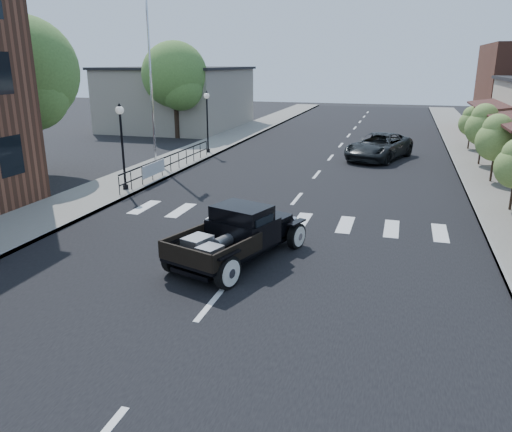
# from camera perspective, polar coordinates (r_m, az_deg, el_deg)

# --- Properties ---
(ground) EXTENTS (120.00, 120.00, 0.00)m
(ground) POSITION_cam_1_polar(r_m,az_deg,el_deg) (14.86, -0.88, -4.88)
(ground) COLOR black
(ground) RESTS_ON ground
(road) EXTENTS (14.00, 80.00, 0.02)m
(road) POSITION_cam_1_polar(r_m,az_deg,el_deg) (28.99, 7.95, 5.92)
(road) COLOR black
(road) RESTS_ON ground
(road_markings) EXTENTS (12.00, 60.00, 0.06)m
(road_markings) POSITION_cam_1_polar(r_m,az_deg,el_deg) (24.17, 6.15, 3.71)
(road_markings) COLOR silver
(road_markings) RESTS_ON ground
(sidewalk_left) EXTENTS (3.00, 80.00, 0.15)m
(sidewalk_left) POSITION_cam_1_polar(r_m,az_deg,el_deg) (31.33, -7.70, 6.89)
(sidewalk_left) COLOR gray
(sidewalk_left) RESTS_ON ground
(sidewalk_right) EXTENTS (3.00, 80.00, 0.15)m
(sidewalk_right) POSITION_cam_1_polar(r_m,az_deg,el_deg) (29.03, 24.83, 4.64)
(sidewalk_right) COLOR gray
(sidewalk_right) RESTS_ON ground
(low_building_left) EXTENTS (10.00, 12.00, 5.00)m
(low_building_left) POSITION_cam_1_polar(r_m,az_deg,el_deg) (45.47, -8.76, 13.08)
(low_building_left) COLOR #A69D8C
(low_building_left) RESTS_ON ground
(railing) EXTENTS (0.08, 10.00, 1.00)m
(railing) POSITION_cam_1_polar(r_m,az_deg,el_deg) (26.27, -9.74, 6.10)
(railing) COLOR black
(railing) RESTS_ON sidewalk_left
(banner) EXTENTS (0.04, 2.20, 0.60)m
(banner) POSITION_cam_1_polar(r_m,az_deg,el_deg) (24.53, -11.58, 4.74)
(banner) COLOR silver
(banner) RESTS_ON sidewalk_left
(lamp_post_b) EXTENTS (0.36, 0.36, 3.78)m
(lamp_post_b) POSITION_cam_1_polar(r_m,az_deg,el_deg) (22.72, -15.01, 7.61)
(lamp_post_b) COLOR black
(lamp_post_b) RESTS_ON sidewalk_left
(lamp_post_c) EXTENTS (0.36, 0.36, 3.78)m
(lamp_post_c) POSITION_cam_1_polar(r_m,az_deg,el_deg) (31.61, -5.58, 10.65)
(lamp_post_c) COLOR black
(lamp_post_c) RESTS_ON sidewalk_left
(flagpole) EXTENTS (0.12, 0.12, 10.96)m
(flagpole) POSITION_cam_1_polar(r_m,az_deg,el_deg) (28.45, -12.05, 16.91)
(flagpole) COLOR silver
(flagpole) RESTS_ON sidewalk_left
(big_tree_near) EXTENTS (5.34, 5.34, 7.85)m
(big_tree_near) POSITION_cam_1_polar(r_m,az_deg,el_deg) (27.89, -24.76, 12.23)
(big_tree_near) COLOR #4A7431
(big_tree_near) RESTS_ON ground
(big_tree_far) EXTENTS (4.86, 4.86, 7.14)m
(big_tree_far) POSITION_cam_1_polar(r_m,az_deg,el_deg) (38.93, -9.20, 13.99)
(big_tree_far) COLOR #4A7431
(big_tree_far) RESTS_ON ground
(small_tree_c) EXTENTS (1.83, 1.83, 3.06)m
(small_tree_c) POSITION_cam_1_polar(r_m,az_deg,el_deg) (26.07, 25.61, 6.88)
(small_tree_c) COLOR olive
(small_tree_c) RESTS_ON sidewalk_right
(small_tree_d) EXTENTS (1.92, 1.92, 3.20)m
(small_tree_d) POSITION_cam_1_polar(r_m,az_deg,el_deg) (30.33, 24.44, 8.39)
(small_tree_d) COLOR olive
(small_tree_d) RESTS_ON sidewalk_right
(small_tree_e) EXTENTS (1.58, 1.58, 2.64)m
(small_tree_e) POSITION_cam_1_polar(r_m,az_deg,el_deg) (35.70, 23.30, 9.17)
(small_tree_e) COLOR olive
(small_tree_e) RESTS_ON sidewalk_right
(hotrod_pickup) EXTENTS (3.66, 5.27, 1.66)m
(hotrod_pickup) POSITION_cam_1_polar(r_m,az_deg,el_deg) (14.43, -2.11, -2.06)
(hotrod_pickup) COLOR black
(hotrod_pickup) RESTS_ON ground
(second_car) EXTENTS (4.21, 6.06, 1.54)m
(second_car) POSITION_cam_1_polar(r_m,az_deg,el_deg) (30.90, 13.87, 7.71)
(second_car) COLOR black
(second_car) RESTS_ON ground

